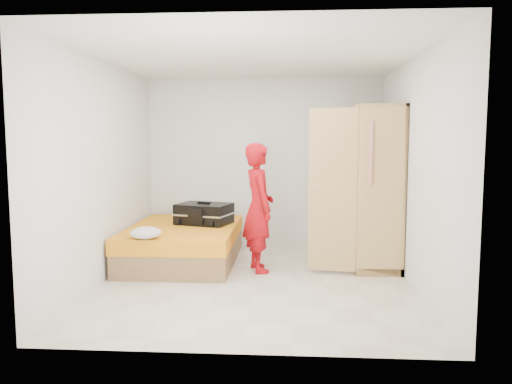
# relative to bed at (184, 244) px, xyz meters

# --- Properties ---
(room) EXTENTS (4.00, 4.02, 2.60)m
(room) POSITION_rel_bed_xyz_m (1.05, -0.90, 1.05)
(room) COLOR beige
(room) RESTS_ON ground
(bed) EXTENTS (1.42, 2.02, 0.50)m
(bed) POSITION_rel_bed_xyz_m (0.00, 0.00, 0.00)
(bed) COLOR olive
(bed) RESTS_ON ground
(wardrobe) EXTENTS (1.17, 1.20, 2.10)m
(wardrobe) POSITION_rel_bed_xyz_m (2.50, -0.04, 0.75)
(wardrobe) COLOR tan
(wardrobe) RESTS_ON ground
(person) EXTENTS (0.56, 0.69, 1.63)m
(person) POSITION_rel_bed_xyz_m (1.05, -0.39, 0.56)
(person) COLOR #BA0E0B
(person) RESTS_ON ground
(suitcase) EXTENTS (0.85, 0.71, 0.31)m
(suitcase) POSITION_rel_bed_xyz_m (0.25, 0.18, 0.39)
(suitcase) COLOR black
(suitcase) RESTS_ON bed
(round_cushion) EXTENTS (0.37, 0.37, 0.14)m
(round_cushion) POSITION_rel_bed_xyz_m (-0.26, -0.90, 0.32)
(round_cushion) COLOR silver
(round_cushion) RESTS_ON bed
(pillow) EXTENTS (0.56, 0.30, 0.10)m
(pillow) POSITION_rel_bed_xyz_m (0.08, 0.85, 0.30)
(pillow) COLOR silver
(pillow) RESTS_ON bed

